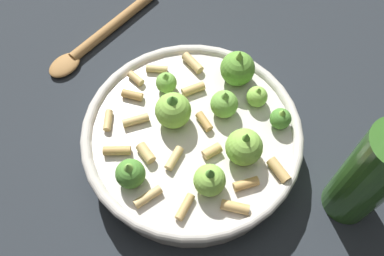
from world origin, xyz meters
name	(u,v)px	position (x,y,z in m)	size (l,w,h in m)	color
ground_plane	(192,150)	(0.00, 0.00, 0.00)	(2.40, 2.40, 0.00)	#23282D
cooking_pan	(194,137)	(0.00, 0.00, 0.04)	(0.28, 0.28, 0.11)	beige
olive_oil_bottle	(371,174)	(-0.21, 0.02, 0.09)	(0.06, 0.06, 0.21)	#336023
wooden_spoon	(99,37)	(0.19, -0.14, 0.01)	(0.11, 0.21, 0.02)	#9E703D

